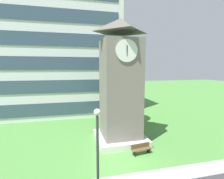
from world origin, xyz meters
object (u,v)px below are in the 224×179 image
object	(u,v)px
clock_tower	(120,88)
street_lamp	(98,146)
park_bench	(141,149)
tree_streetside	(127,90)

from	to	relation	value
clock_tower	street_lamp	bearing A→B (deg)	-114.48
park_bench	tree_streetside	distance (m)	10.07
street_lamp	clock_tower	bearing A→B (deg)	65.52
clock_tower	tree_streetside	bearing A→B (deg)	65.93
tree_streetside	street_lamp	bearing A→B (deg)	-114.30
park_bench	street_lamp	world-z (taller)	street_lamp
park_bench	tree_streetside	xyz separation A→B (m)	(1.73, 9.12, 3.89)
clock_tower	park_bench	distance (m)	5.95
park_bench	street_lamp	xyz separation A→B (m)	(-4.59, -4.87, 2.91)
tree_streetside	park_bench	bearing A→B (deg)	-100.72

